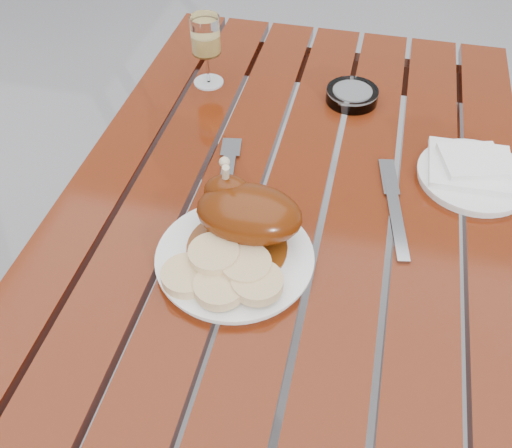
{
  "coord_description": "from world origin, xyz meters",
  "views": [
    {
      "loc": [
        0.1,
        -0.75,
        1.44
      ],
      "look_at": [
        -0.04,
        -0.13,
        0.78
      ],
      "focal_mm": 40.0,
      "sensor_mm": 36.0,
      "label": 1
    }
  ],
  "objects_px": {
    "table": "(287,310)",
    "wine_glass": "(207,51)",
    "side_plate": "(474,177)",
    "ashtray": "(352,95)",
    "dinner_plate": "(235,258)"
  },
  "relations": [
    {
      "from": "table",
      "to": "wine_glass",
      "type": "xyz_separation_m",
      "value": [
        -0.25,
        0.29,
        0.45
      ]
    },
    {
      "from": "wine_glass",
      "to": "ashtray",
      "type": "distance_m",
      "value": 0.32
    },
    {
      "from": "dinner_plate",
      "to": "ashtray",
      "type": "bearing_deg",
      "value": 75.47
    },
    {
      "from": "table",
      "to": "side_plate",
      "type": "xyz_separation_m",
      "value": [
        0.31,
        0.09,
        0.38
      ]
    },
    {
      "from": "wine_glass",
      "to": "ashtray",
      "type": "bearing_deg",
      "value": 0.42
    },
    {
      "from": "side_plate",
      "to": "ashtray",
      "type": "xyz_separation_m",
      "value": [
        -0.24,
        0.2,
        0.01
      ]
    },
    {
      "from": "dinner_plate",
      "to": "wine_glass",
      "type": "relative_size",
      "value": 1.63
    },
    {
      "from": "dinner_plate",
      "to": "ashtray",
      "type": "xyz_separation_m",
      "value": [
        0.13,
        0.49,
        0.01
      ]
    },
    {
      "from": "table",
      "to": "side_plate",
      "type": "distance_m",
      "value": 0.5
    },
    {
      "from": "side_plate",
      "to": "ashtray",
      "type": "relative_size",
      "value": 1.86
    },
    {
      "from": "table",
      "to": "wine_glass",
      "type": "relative_size",
      "value": 7.87
    },
    {
      "from": "dinner_plate",
      "to": "side_plate",
      "type": "xyz_separation_m",
      "value": [
        0.37,
        0.29,
        0.0
      ]
    },
    {
      "from": "table",
      "to": "wine_glass",
      "type": "bearing_deg",
      "value": 130.34
    },
    {
      "from": "table",
      "to": "wine_glass",
      "type": "height_order",
      "value": "wine_glass"
    },
    {
      "from": "table",
      "to": "dinner_plate",
      "type": "relative_size",
      "value": 4.84
    }
  ]
}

